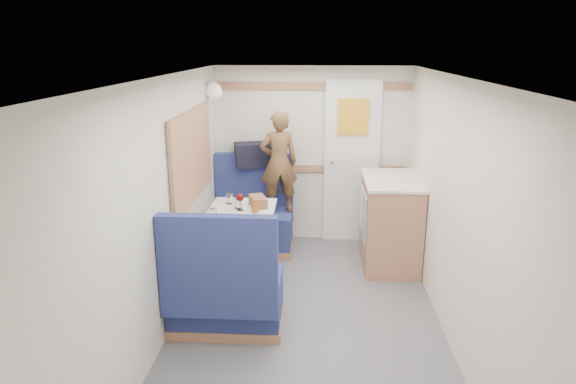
# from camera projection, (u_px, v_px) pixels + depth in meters

# --- Properties ---
(floor) EXTENTS (4.50, 4.50, 0.00)m
(floor) POSITION_uv_depth(u_px,v_px,m) (306.00, 342.00, 3.98)
(floor) COLOR #515156
(floor) RESTS_ON ground
(ceiling) EXTENTS (4.50, 4.50, 0.00)m
(ceiling) POSITION_uv_depth(u_px,v_px,m) (309.00, 79.00, 3.43)
(ceiling) COLOR silver
(ceiling) RESTS_ON wall_back
(wall_back) EXTENTS (2.20, 0.02, 2.00)m
(wall_back) POSITION_uv_depth(u_px,v_px,m) (312.00, 155.00, 5.86)
(wall_back) COLOR silver
(wall_back) RESTS_ON floor
(wall_left) EXTENTS (0.02, 4.50, 2.00)m
(wall_left) POSITION_uv_depth(u_px,v_px,m) (158.00, 217.00, 3.77)
(wall_left) COLOR silver
(wall_left) RESTS_ON floor
(wall_right) EXTENTS (0.02, 4.50, 2.00)m
(wall_right) POSITION_uv_depth(u_px,v_px,m) (462.00, 223.00, 3.64)
(wall_right) COLOR silver
(wall_right) RESTS_ON floor
(oak_trim_low) EXTENTS (2.15, 0.02, 0.08)m
(oak_trim_low) POSITION_uv_depth(u_px,v_px,m) (312.00, 169.00, 5.88)
(oak_trim_low) COLOR #9A6345
(oak_trim_low) RESTS_ON wall_back
(oak_trim_high) EXTENTS (2.15, 0.02, 0.08)m
(oak_trim_high) POSITION_uv_depth(u_px,v_px,m) (313.00, 86.00, 5.62)
(oak_trim_high) COLOR #9A6345
(oak_trim_high) RESTS_ON wall_back
(side_window) EXTENTS (0.04, 1.30, 0.72)m
(side_window) POSITION_uv_depth(u_px,v_px,m) (191.00, 156.00, 4.65)
(side_window) COLOR #B1BDA0
(side_window) RESTS_ON wall_left
(rear_door) EXTENTS (0.62, 0.12, 1.86)m
(rear_door) POSITION_uv_depth(u_px,v_px,m) (352.00, 159.00, 5.81)
(rear_door) COLOR white
(rear_door) RESTS_ON wall_back
(dinette_table) EXTENTS (0.62, 0.92, 0.72)m
(dinette_table) POSITION_uv_depth(u_px,v_px,m) (240.00, 227.00, 4.82)
(dinette_table) COLOR white
(dinette_table) RESTS_ON floor
(bench_far) EXTENTS (0.90, 0.59, 1.05)m
(bench_far) POSITION_uv_depth(u_px,v_px,m) (253.00, 223.00, 5.72)
(bench_far) COLOR navy
(bench_far) RESTS_ON floor
(bench_near) EXTENTS (0.90, 0.59, 1.05)m
(bench_near) POSITION_uv_depth(u_px,v_px,m) (225.00, 296.00, 4.06)
(bench_near) COLOR navy
(bench_near) RESTS_ON floor
(ledge) EXTENTS (0.90, 0.14, 0.04)m
(ledge) POSITION_uv_depth(u_px,v_px,m) (254.00, 167.00, 5.81)
(ledge) COLOR #9A6345
(ledge) RESTS_ON bench_far
(dome_light) EXTENTS (0.20, 0.20, 0.20)m
(dome_light) POSITION_uv_depth(u_px,v_px,m) (212.00, 91.00, 5.33)
(dome_light) COLOR white
(dome_light) RESTS_ON wall_left
(galley_counter) EXTENTS (0.57, 0.92, 0.92)m
(galley_counter) POSITION_uv_depth(u_px,v_px,m) (390.00, 221.00, 5.29)
(galley_counter) COLOR #9A6345
(galley_counter) RESTS_ON floor
(person) EXTENTS (0.45, 0.35, 1.11)m
(person) POSITION_uv_depth(u_px,v_px,m) (279.00, 162.00, 5.49)
(person) COLOR brown
(person) RESTS_ON bench_far
(duffel_bag) EXTENTS (0.60, 0.40, 0.26)m
(duffel_bag) POSITION_uv_depth(u_px,v_px,m) (260.00, 154.00, 5.76)
(duffel_bag) COLOR black
(duffel_bag) RESTS_ON ledge
(tray) EXTENTS (0.32, 0.39, 0.02)m
(tray) POSITION_uv_depth(u_px,v_px,m) (245.00, 219.00, 4.55)
(tray) COLOR white
(tray) RESTS_ON dinette_table
(orange_fruit) EXTENTS (0.07, 0.07, 0.07)m
(orange_fruit) POSITION_uv_depth(u_px,v_px,m) (255.00, 208.00, 4.72)
(orange_fruit) COLOR #DA5D09
(orange_fruit) RESTS_ON tray
(cheese_block) EXTENTS (0.12, 0.09, 0.04)m
(cheese_block) POSITION_uv_depth(u_px,v_px,m) (250.00, 220.00, 4.44)
(cheese_block) COLOR #F7E18E
(cheese_block) RESTS_ON tray
(wine_glass) EXTENTS (0.08, 0.08, 0.17)m
(wine_glass) POSITION_uv_depth(u_px,v_px,m) (240.00, 198.00, 4.78)
(wine_glass) COLOR white
(wine_glass) RESTS_ON dinette_table
(tumbler_left) EXTENTS (0.06, 0.06, 0.10)m
(tumbler_left) POSITION_uv_depth(u_px,v_px,m) (213.00, 214.00, 4.55)
(tumbler_left) COLOR white
(tumbler_left) RESTS_ON dinette_table
(tumbler_mid) EXTENTS (0.07, 0.07, 0.11)m
(tumbler_mid) POSITION_uv_depth(u_px,v_px,m) (230.00, 198.00, 5.01)
(tumbler_mid) COLOR white
(tumbler_mid) RESTS_ON dinette_table
(tumbler_right) EXTENTS (0.07, 0.07, 0.11)m
(tumbler_right) POSITION_uv_depth(u_px,v_px,m) (238.00, 203.00, 4.86)
(tumbler_right) COLOR white
(tumbler_right) RESTS_ON dinette_table
(beer_glass) EXTENTS (0.07, 0.07, 0.10)m
(beer_glass) POSITION_uv_depth(u_px,v_px,m) (255.00, 209.00, 4.70)
(beer_glass) COLOR brown
(beer_glass) RESTS_ON dinette_table
(pepper_grinder) EXTENTS (0.04, 0.04, 0.09)m
(pepper_grinder) POSITION_uv_depth(u_px,v_px,m) (253.00, 202.00, 4.92)
(pepper_grinder) COLOR black
(pepper_grinder) RESTS_ON dinette_table
(salt_grinder) EXTENTS (0.04, 0.04, 0.09)m
(salt_grinder) POSITION_uv_depth(u_px,v_px,m) (245.00, 208.00, 4.73)
(salt_grinder) COLOR white
(salt_grinder) RESTS_ON dinette_table
(bread_loaf) EXTENTS (0.21, 0.27, 0.10)m
(bread_loaf) POSITION_uv_depth(u_px,v_px,m) (258.00, 201.00, 4.92)
(bread_loaf) COLOR brown
(bread_loaf) RESTS_ON dinette_table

